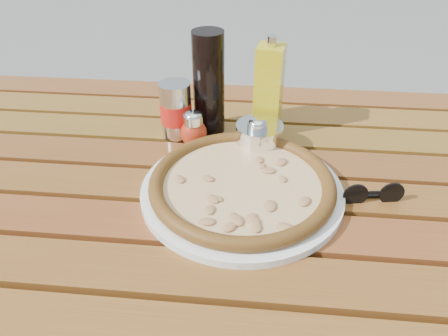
# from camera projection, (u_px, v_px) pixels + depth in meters

# --- Properties ---
(table) EXTENTS (1.40, 0.90, 0.75)m
(table) POSITION_uv_depth(u_px,v_px,m) (223.00, 219.00, 0.84)
(table) COLOR #3A240D
(table) RESTS_ON ground
(plate) EXTENTS (0.47, 0.47, 0.01)m
(plate) POSITION_uv_depth(u_px,v_px,m) (242.00, 190.00, 0.78)
(plate) COLOR white
(plate) RESTS_ON table
(pizza) EXTENTS (0.38, 0.38, 0.03)m
(pizza) POSITION_uv_depth(u_px,v_px,m) (242.00, 183.00, 0.77)
(pizza) COLOR #FFE8B6
(pizza) RESTS_ON plate
(pepper_shaker) EXTENTS (0.06, 0.06, 0.08)m
(pepper_shaker) POSITION_uv_depth(u_px,v_px,m) (194.00, 130.00, 0.90)
(pepper_shaker) COLOR red
(pepper_shaker) RESTS_ON table
(oregano_shaker) EXTENTS (0.06, 0.06, 0.08)m
(oregano_shaker) POSITION_uv_depth(u_px,v_px,m) (257.00, 137.00, 0.87)
(oregano_shaker) COLOR #3D411A
(oregano_shaker) RESTS_ON table
(dark_bottle) EXTENTS (0.08, 0.08, 0.22)m
(dark_bottle) POSITION_uv_depth(u_px,v_px,m) (209.00, 84.00, 0.91)
(dark_bottle) COLOR black
(dark_bottle) RESTS_ON table
(soda_can) EXTENTS (0.07, 0.07, 0.12)m
(soda_can) POSITION_uv_depth(u_px,v_px,m) (176.00, 110.00, 0.92)
(soda_can) COLOR silver
(soda_can) RESTS_ON table
(olive_oil_cruet) EXTENTS (0.06, 0.06, 0.21)m
(olive_oil_cruet) POSITION_uv_depth(u_px,v_px,m) (269.00, 89.00, 0.92)
(olive_oil_cruet) COLOR gold
(olive_oil_cruet) RESTS_ON table
(parmesan_tin) EXTENTS (0.13, 0.13, 0.07)m
(parmesan_tin) POSITION_uv_depth(u_px,v_px,m) (259.00, 137.00, 0.89)
(parmesan_tin) COLOR white
(parmesan_tin) RESTS_ON table
(sunglasses) EXTENTS (0.11, 0.04, 0.04)m
(sunglasses) POSITION_uv_depth(u_px,v_px,m) (373.00, 194.00, 0.76)
(sunglasses) COLOR black
(sunglasses) RESTS_ON table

